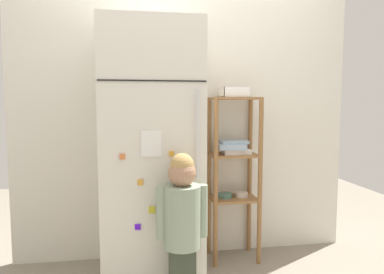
{
  "coord_description": "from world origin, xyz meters",
  "views": [
    {
      "loc": [
        -0.4,
        -2.44,
        1.24
      ],
      "look_at": [
        -0.0,
        0.02,
        1.02
      ],
      "focal_mm": 32.4,
      "sensor_mm": 36.0,
      "label": 1
    }
  ],
  "objects_px": {
    "pantry_shelf_unit": "(234,164)",
    "fruit_bin": "(234,93)",
    "child_standing": "(182,216)",
    "refrigerator": "(151,153)"
  },
  "relations": [
    {
      "from": "refrigerator",
      "to": "fruit_bin",
      "type": "distance_m",
      "value": 0.81
    },
    {
      "from": "child_standing",
      "to": "refrigerator",
      "type": "bearing_deg",
      "value": 109.41
    },
    {
      "from": "child_standing",
      "to": "fruit_bin",
      "type": "xyz_separation_m",
      "value": [
        0.5,
        0.65,
        0.76
      ]
    },
    {
      "from": "refrigerator",
      "to": "fruit_bin",
      "type": "relative_size",
      "value": 8.57
    },
    {
      "from": "fruit_bin",
      "to": "child_standing",
      "type": "bearing_deg",
      "value": -127.42
    },
    {
      "from": "pantry_shelf_unit",
      "to": "child_standing",
      "type": "bearing_deg",
      "value": -128.28
    },
    {
      "from": "pantry_shelf_unit",
      "to": "fruit_bin",
      "type": "bearing_deg",
      "value": 94.83
    },
    {
      "from": "child_standing",
      "to": "pantry_shelf_unit",
      "type": "distance_m",
      "value": 0.83
    },
    {
      "from": "pantry_shelf_unit",
      "to": "fruit_bin",
      "type": "xyz_separation_m",
      "value": [
        -0.0,
        0.02,
        0.56
      ]
    },
    {
      "from": "pantry_shelf_unit",
      "to": "fruit_bin",
      "type": "height_order",
      "value": "fruit_bin"
    }
  ]
}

